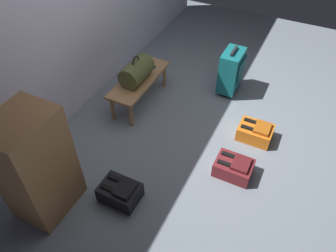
{
  "coord_description": "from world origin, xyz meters",
  "views": [
    {
      "loc": [
        -2.72,
        -0.87,
        2.74
      ],
      "look_at": [
        -0.41,
        0.27,
        0.25
      ],
      "focal_mm": 34.71,
      "sensor_mm": 36.0,
      "label": 1
    }
  ],
  "objects_px": {
    "bench": "(139,82)",
    "backpack_orange": "(255,132)",
    "duffel_bag_olive": "(137,71)",
    "side_cabinet": "(36,166)",
    "backpack_dark": "(120,192)",
    "backpack_maroon": "(234,167)",
    "cell_phone": "(151,67)",
    "suitcase_upright_teal": "(231,71)"
  },
  "relations": [
    {
      "from": "duffel_bag_olive",
      "to": "backpack_maroon",
      "type": "bearing_deg",
      "value": -110.88
    },
    {
      "from": "backpack_orange",
      "to": "duffel_bag_olive",
      "type": "bearing_deg",
      "value": 91.85
    },
    {
      "from": "backpack_dark",
      "to": "backpack_maroon",
      "type": "xyz_separation_m",
      "value": [
        0.78,
        -0.89,
        0.0
      ]
    },
    {
      "from": "bench",
      "to": "suitcase_upright_teal",
      "type": "distance_m",
      "value": 1.21
    },
    {
      "from": "backpack_dark",
      "to": "side_cabinet",
      "type": "bearing_deg",
      "value": 120.66
    },
    {
      "from": "duffel_bag_olive",
      "to": "backpack_maroon",
      "type": "height_order",
      "value": "duffel_bag_olive"
    },
    {
      "from": "backpack_orange",
      "to": "cell_phone",
      "type": "bearing_deg",
      "value": 79.51
    },
    {
      "from": "backpack_orange",
      "to": "side_cabinet",
      "type": "bearing_deg",
      "value": 138.36
    },
    {
      "from": "bench",
      "to": "backpack_maroon",
      "type": "distance_m",
      "value": 1.59
    },
    {
      "from": "backpack_dark",
      "to": "side_cabinet",
      "type": "relative_size",
      "value": 0.35
    },
    {
      "from": "backpack_orange",
      "to": "side_cabinet",
      "type": "relative_size",
      "value": 0.35
    },
    {
      "from": "bench",
      "to": "cell_phone",
      "type": "distance_m",
      "value": 0.29
    },
    {
      "from": "backpack_dark",
      "to": "cell_phone",
      "type": "bearing_deg",
      "value": 18.3
    },
    {
      "from": "side_cabinet",
      "to": "backpack_maroon",
      "type": "bearing_deg",
      "value": -52.73
    },
    {
      "from": "cell_phone",
      "to": "backpack_maroon",
      "type": "xyz_separation_m",
      "value": [
        -0.88,
        -1.44,
        -0.28
      ]
    },
    {
      "from": "suitcase_upright_teal",
      "to": "backpack_orange",
      "type": "bearing_deg",
      "value": -142.2
    },
    {
      "from": "cell_phone",
      "to": "backpack_dark",
      "type": "bearing_deg",
      "value": -161.7
    },
    {
      "from": "bench",
      "to": "backpack_maroon",
      "type": "bearing_deg",
      "value": -112.29
    },
    {
      "from": "cell_phone",
      "to": "suitcase_upright_teal",
      "type": "bearing_deg",
      "value": -64.57
    },
    {
      "from": "cell_phone",
      "to": "backpack_maroon",
      "type": "relative_size",
      "value": 0.38
    },
    {
      "from": "backpack_dark",
      "to": "suitcase_upright_teal",
      "type": "bearing_deg",
      "value": -10.51
    },
    {
      "from": "backpack_dark",
      "to": "duffel_bag_olive",
      "type": "bearing_deg",
      "value": 22.98
    },
    {
      "from": "backpack_dark",
      "to": "backpack_maroon",
      "type": "distance_m",
      "value": 1.18
    },
    {
      "from": "duffel_bag_olive",
      "to": "side_cabinet",
      "type": "xyz_separation_m",
      "value": [
        -1.68,
        0.02,
        0.05
      ]
    },
    {
      "from": "backpack_maroon",
      "to": "duffel_bag_olive",
      "type": "bearing_deg",
      "value": 69.12
    },
    {
      "from": "backpack_orange",
      "to": "side_cabinet",
      "type": "distance_m",
      "value": 2.36
    },
    {
      "from": "backpack_maroon",
      "to": "side_cabinet",
      "type": "distance_m",
      "value": 1.91
    },
    {
      "from": "cell_phone",
      "to": "suitcase_upright_teal",
      "type": "distance_m",
      "value": 1.04
    },
    {
      "from": "duffel_bag_olive",
      "to": "side_cabinet",
      "type": "bearing_deg",
      "value": 179.43
    },
    {
      "from": "bench",
      "to": "backpack_orange",
      "type": "relative_size",
      "value": 2.63
    },
    {
      "from": "bench",
      "to": "duffel_bag_olive",
      "type": "distance_m",
      "value": 0.19
    },
    {
      "from": "duffel_bag_olive",
      "to": "suitcase_upright_teal",
      "type": "xyz_separation_m",
      "value": [
        0.78,
        -0.96,
        -0.17
      ]
    },
    {
      "from": "duffel_bag_olive",
      "to": "cell_phone",
      "type": "bearing_deg",
      "value": -2.79
    },
    {
      "from": "duffel_bag_olive",
      "to": "cell_phone",
      "type": "distance_m",
      "value": 0.35
    },
    {
      "from": "cell_phone",
      "to": "suitcase_upright_teal",
      "type": "relative_size",
      "value": 0.23
    },
    {
      "from": "side_cabinet",
      "to": "duffel_bag_olive",
      "type": "bearing_deg",
      "value": -0.57
    },
    {
      "from": "cell_phone",
      "to": "backpack_orange",
      "type": "bearing_deg",
      "value": -100.49
    },
    {
      "from": "duffel_bag_olive",
      "to": "side_cabinet",
      "type": "relative_size",
      "value": 0.4
    },
    {
      "from": "bench",
      "to": "side_cabinet",
      "type": "height_order",
      "value": "side_cabinet"
    },
    {
      "from": "duffel_bag_olive",
      "to": "backpack_orange",
      "type": "relative_size",
      "value": 1.16
    },
    {
      "from": "bench",
      "to": "backpack_dark",
      "type": "distance_m",
      "value": 1.5
    },
    {
      "from": "duffel_bag_olive",
      "to": "backpack_orange",
      "type": "distance_m",
      "value": 1.57
    }
  ]
}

